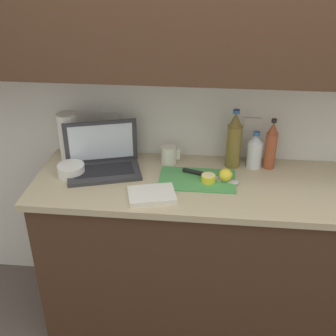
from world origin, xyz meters
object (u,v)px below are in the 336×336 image
Objects in this scene: lemon_half_cut at (208,178)px; bottle_green_soda at (271,146)px; bottle_water_clear at (234,141)px; measuring_cup at (169,155)px; cutting_board at (197,180)px; lemon_whole_beside at (226,175)px; bowl_white at (71,170)px; bottle_oil_tall at (255,151)px; knife at (201,174)px; laptop at (103,159)px; paper_towel_roll at (69,137)px.

lemon_half_cut is 0.38m from bottle_green_soda.
bottle_water_clear is 0.36m from measuring_cup.
measuring_cup reaches higher than cutting_board.
lemon_whole_beside is 0.47× the size of bowl_white.
measuring_cup reaches higher than lemon_half_cut.
bottle_green_soda is at bearing 0.00° from bottle_oil_tall.
cutting_board is at bearing -149.02° from bottle_oil_tall.
cutting_board is at bearing 165.46° from lemon_half_cut.
bottle_green_soda is at bearing 10.42° from bowl_white.
lemon_half_cut reaches higher than cutting_board.
bottle_green_soda is at bearing 37.72° from lemon_whole_beside.
lemon_half_cut is at bearing -0.19° from bowl_white.
cutting_board is 0.04m from knife.
bottle_oil_tall is (0.29, 0.18, 0.09)m from cutting_board.
bottle_oil_tall is (-0.08, 0.00, -0.04)m from bottle_green_soda.
laptop is 1.47× the size of knife.
bottle_oil_tall is 0.46m from measuring_cup.
paper_towel_roll reaches higher than cutting_board.
measuring_cup is 0.39× the size of paper_towel_roll.
lemon_whole_beside is 0.64× the size of measuring_cup.
paper_towel_roll reaches higher than lemon_half_cut.
laptop is at bearing -27.06° from paper_towel_roll.
measuring_cup is 0.75× the size of bowl_white.
bottle_oil_tall is at bearing -0.00° from bottle_water_clear.
lemon_whole_beside is at bearing -11.65° from paper_towel_roll.
measuring_cup is at bearing 20.51° from bowl_white.
bottle_oil_tall is 1.00m from paper_towel_roll.
cutting_board is 5.83× the size of lemon_whole_beside.
laptop is at bearing -170.74° from bottle_water_clear.
bottle_green_soda is 1.36× the size of bottle_oil_tall.
laptop reaches higher than measuring_cup.
lemon_whole_beside is 0.25× the size of paper_towel_roll.
cutting_board is at bearing 178.49° from lemon_whole_beside.
bowl_white is at bearing 179.81° from lemon_half_cut.
knife is at bearing -140.59° from bottle_water_clear.
knife reaches higher than cutting_board.
laptop reaches higher than lemon_half_cut.
bottle_oil_tall is at bearing 43.98° from knife.
lemon_whole_beside is at bearing -1.51° from cutting_board.
bottle_oil_tall is at bearing 0.27° from paper_towel_roll.
knife is at bearing 126.70° from lemon_half_cut.
bottle_water_clear reaches higher than lemon_half_cut.
bottle_green_soda is at bearing 30.94° from lemon_half_cut.
laptop is at bearing 171.86° from lemon_half_cut.
bottle_water_clear is at bearing 12.77° from bowl_white.
bottle_water_clear is at bearing 0.30° from paper_towel_roll.
laptop is 1.55× the size of bottle_green_soda.
bottle_water_clear is 3.07× the size of measuring_cup.
bowl_white is at bearing -179.40° from lemon_whole_beside.
laptop reaches higher than bowl_white.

